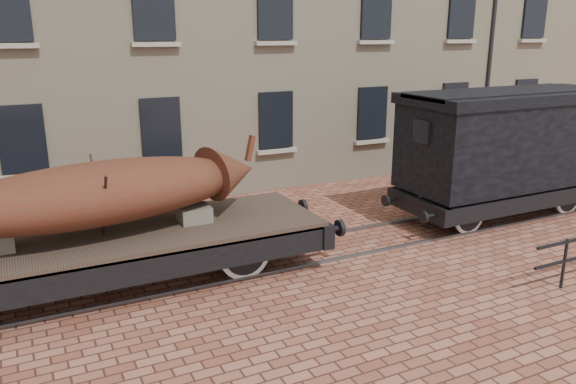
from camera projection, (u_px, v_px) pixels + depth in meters
name	position (u px, v px, depth m)	size (l,w,h in m)	color
ground	(328.00, 248.00, 12.88)	(90.00, 90.00, 0.00)	brown
rail_track	(328.00, 246.00, 12.87)	(30.00, 1.52, 0.06)	#59595E
flatcar_wagon	(104.00, 246.00, 10.55)	(9.45, 2.56, 1.43)	#403229
iron_boat	(100.00, 193.00, 10.28)	(6.55, 2.54, 1.58)	#501F14
goods_van	(506.00, 139.00, 14.55)	(6.46, 2.36, 3.34)	black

